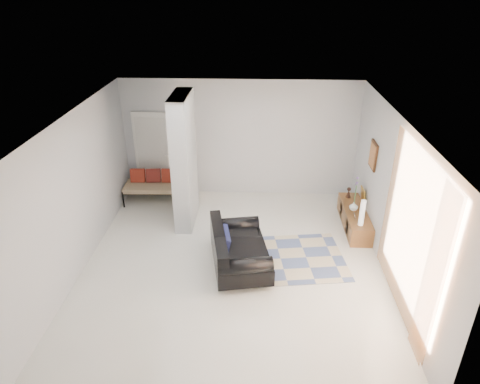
{
  "coord_description": "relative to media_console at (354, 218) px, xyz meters",
  "views": [
    {
      "loc": [
        0.42,
        -6.53,
        4.83
      ],
      "look_at": [
        0.11,
        0.6,
        1.22
      ],
      "focal_mm": 32.0,
      "sensor_mm": 36.0,
      "label": 1
    }
  ],
  "objects": [
    {
      "name": "media_console",
      "position": [
        0.0,
        0.0,
        0.0
      ],
      "size": [
        0.45,
        1.66,
        0.8
      ],
      "color": "brown",
      "rests_on": "floor"
    },
    {
      "name": "loveseat",
      "position": [
        -2.45,
        -1.52,
        0.15
      ],
      "size": [
        1.24,
        1.79,
        0.76
      ],
      "rotation": [
        0.0,
        0.0,
        0.18
      ],
      "color": "silver",
      "rests_on": "floor"
    },
    {
      "name": "wall_front",
      "position": [
        -2.52,
        -4.48,
        1.19
      ],
      "size": [
        6.0,
        0.0,
        6.0
      ],
      "primitive_type": "plane",
      "rotation": [
        -1.57,
        0.0,
        0.0
      ],
      "color": "silver",
      "rests_on": "ground"
    },
    {
      "name": "curtain",
      "position": [
        0.15,
        -2.63,
        1.24
      ],
      "size": [
        0.0,
        2.55,
        2.55
      ],
      "primitive_type": "plane",
      "rotation": [
        1.57,
        0.0,
        1.57
      ],
      "color": "orange",
      "rests_on": "wall_right"
    },
    {
      "name": "area_rug",
      "position": [
        -1.62,
        -1.28,
        -0.2
      ],
      "size": [
        2.59,
        1.9,
        0.01
      ],
      "primitive_type": "cube",
      "rotation": [
        0.0,
        0.0,
        0.13
      ],
      "color": "#C0B493",
      "rests_on": "floor"
    },
    {
      "name": "bronze_figurine",
      "position": [
        -0.05,
        0.59,
        0.32
      ],
      "size": [
        0.14,
        0.14,
        0.24
      ],
      "primitive_type": null,
      "rotation": [
        0.0,
        0.0,
        0.14
      ],
      "color": "black",
      "rests_on": "media_console"
    },
    {
      "name": "daybed",
      "position": [
        -4.45,
        1.0,
        0.22
      ],
      "size": [
        1.63,
        0.73,
        0.77
      ],
      "rotation": [
        0.0,
        0.0,
        0.03
      ],
      "color": "black",
      "rests_on": "floor"
    },
    {
      "name": "hallway_door",
      "position": [
        -4.62,
        1.48,
        0.81
      ],
      "size": [
        0.85,
        0.06,
        2.04
      ],
      "primitive_type": "cube",
      "color": "white",
      "rests_on": "floor"
    },
    {
      "name": "cylinder_lamp",
      "position": [
        -0.02,
        -0.6,
        0.47
      ],
      "size": [
        0.1,
        0.1,
        0.54
      ],
      "primitive_type": "cylinder",
      "color": "white",
      "rests_on": "media_console"
    },
    {
      "name": "wall_right",
      "position": [
        0.23,
        -1.48,
        1.19
      ],
      "size": [
        0.0,
        6.0,
        6.0
      ],
      "primitive_type": "plane",
      "rotation": [
        1.57,
        0.0,
        -1.57
      ],
      "color": "silver",
      "rests_on": "ground"
    },
    {
      "name": "vase",
      "position": [
        -0.05,
        -0.0,
        0.29
      ],
      "size": [
        0.2,
        0.2,
        0.19
      ],
      "primitive_type": "imported",
      "rotation": [
        0.0,
        0.0,
        -0.12
      ],
      "color": "white",
      "rests_on": "media_console"
    },
    {
      "name": "floor",
      "position": [
        -2.52,
        -1.48,
        -0.21
      ],
      "size": [
        6.0,
        6.0,
        0.0
      ],
      "primitive_type": "plane",
      "color": "beige",
      "rests_on": "ground"
    },
    {
      "name": "wall_art",
      "position": [
        0.2,
        -0.0,
        1.44
      ],
      "size": [
        0.04,
        0.45,
        0.55
      ],
      "primitive_type": "cube",
      "color": "#3D2110",
      "rests_on": "wall_right"
    },
    {
      "name": "ceiling",
      "position": [
        -2.52,
        -1.48,
        2.59
      ],
      "size": [
        6.0,
        6.0,
        0.0
      ],
      "primitive_type": "plane",
      "rotation": [
        3.14,
        0.0,
        0.0
      ],
      "color": "white",
      "rests_on": "wall_back"
    },
    {
      "name": "partition_column",
      "position": [
        -3.62,
        0.12,
        1.19
      ],
      "size": [
        0.35,
        1.2,
        2.8
      ],
      "primitive_type": "cube",
      "color": "#ABB0B2",
      "rests_on": "floor"
    },
    {
      "name": "wall_back",
      "position": [
        -2.52,
        1.52,
        1.19
      ],
      "size": [
        6.0,
        0.0,
        6.0
      ],
      "primitive_type": "plane",
      "rotation": [
        1.57,
        0.0,
        0.0
      ],
      "color": "silver",
      "rests_on": "ground"
    },
    {
      "name": "wall_left",
      "position": [
        -5.27,
        -1.48,
        1.19
      ],
      "size": [
        0.0,
        6.0,
        6.0
      ],
      "primitive_type": "plane",
      "rotation": [
        1.57,
        0.0,
        1.57
      ],
      "color": "silver",
      "rests_on": "ground"
    }
  ]
}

